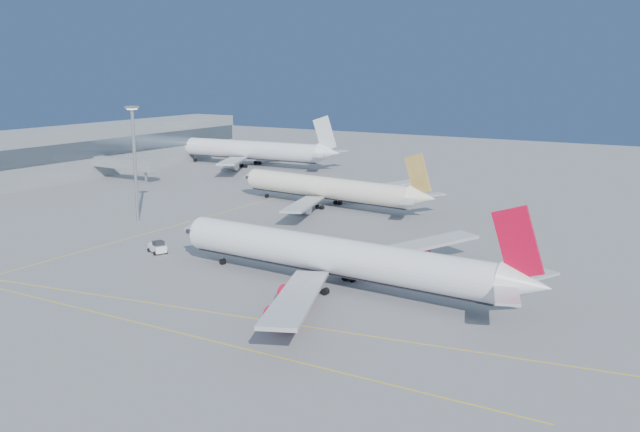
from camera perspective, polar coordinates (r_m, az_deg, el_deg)
The scene contains 9 objects.
ground at distance 106.02m, azimuth -7.43°, elevation -6.58°, with size 500.00×500.00×0.00m, color slate.
terminal at distance 242.91m, azimuth -16.60°, elevation 5.28°, with size 18.40×110.00×15.00m.
jet_bridge at distance 218.57m, azimuth -15.14°, elevation 4.06°, with size 23.60×3.60×6.90m.
taxiway_lines at distance 119.74m, azimuth -11.13°, elevation -4.54°, with size 118.86×140.00×0.02m.
airliner_virgin at distance 108.79m, azimuth 1.49°, elevation -3.33°, with size 65.30×58.58×16.11m.
airliner_etihad at distance 171.64m, azimuth 0.83°, elevation 2.21°, with size 57.29×52.59×14.95m.
airliner_third at distance 244.09m, azimuth -5.50°, elevation 5.26°, with size 67.36×62.04×18.07m.
pushback_tug at distance 133.31m, azimuth -12.87°, elevation -2.45°, with size 4.65×3.86×2.34m.
light_mast at distance 159.73m, azimuth -14.63°, elevation 4.82°, with size 2.17×2.17×25.10m.
Camera 1 is at (62.57, -78.80, 33.42)m, focal length 40.00 mm.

